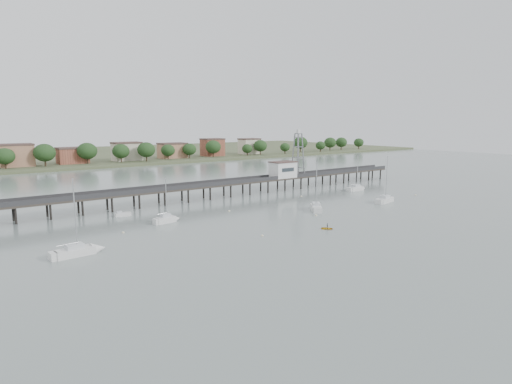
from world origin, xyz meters
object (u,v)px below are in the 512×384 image
sailboat_d (387,200)px  sailboat_c (315,207)px  sailboat_b (169,219)px  lattice_tower (298,155)px  sailboat_e (358,188)px  sailboat_a (83,251)px  yellow_dinghy (327,229)px  pier (217,185)px  white_tender (123,214)px

sailboat_d → sailboat_c: (-23.39, 4.23, 0.00)m
sailboat_b → sailboat_c: bearing=-23.0°
lattice_tower → sailboat_e: lattice_tower is taller
sailboat_a → sailboat_b: (21.57, 12.88, 0.02)m
lattice_tower → sailboat_c: size_ratio=1.19×
sailboat_a → yellow_dinghy: sailboat_a is taller
sailboat_c → sailboat_b: (-35.88, 9.33, 0.02)m
sailboat_b → pier: bearing=30.5°
pier → white_tender: 32.09m
sailboat_a → sailboat_d: sailboat_a is taller
sailboat_a → sailboat_b: 25.12m
sailboat_d → yellow_dinghy: 37.44m
sailboat_d → lattice_tower: bearing=85.2°
lattice_tower → white_tender: (-62.39, -8.02, -10.68)m
lattice_tower → pier: bearing=-180.0°
sailboat_c → sailboat_d: bearing=-62.2°
yellow_dinghy → sailboat_e: bearing=-3.8°
sailboat_c → yellow_dinghy: sailboat_c is taller
sailboat_c → sailboat_b: size_ratio=1.28×
sailboat_c → yellow_dinghy: bearing=-179.4°
sailboat_a → sailboat_b: bearing=25.7°
lattice_tower → sailboat_c: bearing=-124.8°
sailboat_c → white_tender: sailboat_c is taller
yellow_dinghy → white_tender: bearing=91.4°
sailboat_c → sailboat_e: bearing=-29.0°
lattice_tower → sailboat_e: 22.41m
pier → lattice_tower: (31.50, 0.00, 7.31)m
white_tender → yellow_dinghy: bearing=-40.5°
sailboat_d → sailboat_b: size_ratio=1.33×
sailboat_b → white_tender: 13.48m
sailboat_a → yellow_dinghy: 46.93m
sailboat_a → sailboat_d: bearing=-5.6°
sailboat_e → sailboat_a: 91.94m
sailboat_a → sailboat_d: (80.85, -0.68, 0.00)m
sailboat_d → yellow_dinghy: sailboat_d is taller
pier → yellow_dinghy: 45.44m
white_tender → sailboat_e: bearing=5.2°
sailboat_e → sailboat_d: size_ratio=0.88×
sailboat_a → pier: bearing=30.3°
sailboat_a → yellow_dinghy: bearing=-20.3°
yellow_dinghy → pier: bearing=51.3°
sailboat_e → white_tender: size_ratio=3.19×
sailboat_d → yellow_dinghy: (-35.58, -11.65, -0.64)m
sailboat_c → sailboat_b: sailboat_c is taller
pier → lattice_tower: size_ratio=9.68×
sailboat_c → white_tender: size_ratio=3.48×
sailboat_d → white_tender: bearing=148.8°
lattice_tower → sailboat_d: lattice_tower is taller
sailboat_d → sailboat_b: 60.81m
sailboat_d → pier: bearing=125.9°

